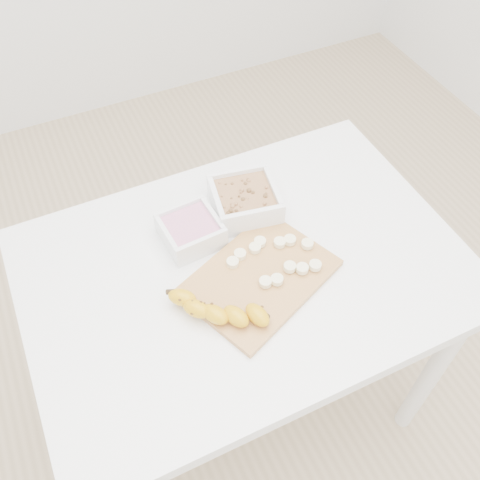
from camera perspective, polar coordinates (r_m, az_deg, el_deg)
name	(u,v)px	position (r m, az deg, el deg)	size (l,w,h in m)	color
ground	(244,397)	(1.88, 0.40, -16.43)	(3.50, 3.50, 0.00)	#C6AD89
table	(245,289)	(1.30, 0.56, -5.26)	(1.00, 0.70, 0.75)	white
bowl_yogurt	(191,230)	(1.25, -5.28, 1.06)	(0.14, 0.14, 0.06)	white
bowl_granola	(245,200)	(1.30, 0.52, 4.28)	(0.18, 0.18, 0.07)	white
cutting_board	(260,278)	(1.20, 2.10, -4.02)	(0.32, 0.23, 0.01)	#BA8748
banana	(221,310)	(1.12, -2.07, -7.43)	(0.06, 0.21, 0.04)	#D2980E
banana_slices	(276,258)	(1.21, 3.88, -1.90)	(0.21, 0.14, 0.02)	#F9EEBA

